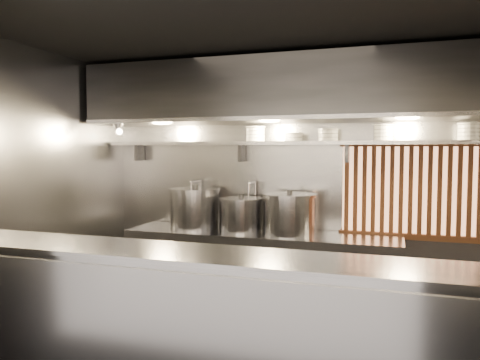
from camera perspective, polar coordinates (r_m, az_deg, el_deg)
The scene contains 21 objects.
floor at distance 4.32m, azimuth 2.12°, elevation -21.02°, with size 4.50×4.50×0.00m, color black.
ceiling at distance 4.05m, azimuth 2.22°, elevation 17.92°, with size 4.50×4.50×0.00m, color black.
wall_back at distance 5.39m, azimuth 6.63°, elevation -0.64°, with size 4.50×4.50×0.00m, color gray.
wall_left at distance 5.05m, azimuth -23.15°, elevation -1.20°, with size 3.00×3.00×0.00m, color gray.
serving_counter at distance 3.26m, azimuth -2.85°, elevation -18.67°, with size 4.50×0.56×1.13m.
cooking_bench at distance 5.27m, azimuth 2.45°, elevation -11.21°, with size 3.00×0.70×0.90m, color #97979C.
bowl_shelf at distance 5.20m, azimuth 6.26°, elevation 4.50°, with size 4.40×0.34×0.04m, color #97979C.
exhaust_hood at distance 5.02m, azimuth 5.77°, elevation 10.75°, with size 4.40×0.81×0.65m.
wood_screen at distance 5.24m, azimuth 20.57°, elevation -1.20°, with size 1.56×0.09×1.04m.
faucet_left at distance 5.62m, azimuth -5.22°, elevation -1.40°, with size 0.04×0.30×0.50m.
faucet_right at distance 5.38m, azimuth 1.63°, elevation -1.62°, with size 0.04×0.30×0.50m.
heat_lamp at distance 5.51m, azimuth -14.64°, elevation 6.31°, with size 0.25×0.35×0.20m.
pendant_bulb at distance 5.11m, azimuth 4.88°, elevation 5.44°, with size 0.09×0.09×0.19m.
stock_pot_left at distance 5.44m, azimuth -5.53°, elevation -3.42°, with size 0.75×0.75×0.50m.
stock_pot_mid at distance 5.04m, azimuth 6.06°, elevation -4.13°, with size 0.77×0.77×0.48m.
stock_pot_right at distance 5.19m, azimuth 0.13°, elevation -4.23°, with size 0.60×0.60×0.41m.
bowl_stack_0 at distance 5.31m, azimuth 1.91°, elevation 5.64°, with size 0.22×0.22×0.17m.
bowl_stack_1 at distance 5.20m, azimuth 6.56°, elevation 5.24°, with size 0.22×0.22×0.09m.
bowl_stack_2 at distance 5.13m, azimuth 10.71°, elevation 5.43°, with size 0.23×0.23×0.13m.
bowl_stack_3 at distance 5.09m, azimuth 17.12°, elevation 5.56°, with size 0.21×0.21×0.17m.
bowl_stack_4 at distance 5.13m, azimuth 26.10°, elevation 5.33°, with size 0.22×0.22×0.17m.
Camera 1 is at (1.09, -3.77, 1.81)m, focal length 35.00 mm.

